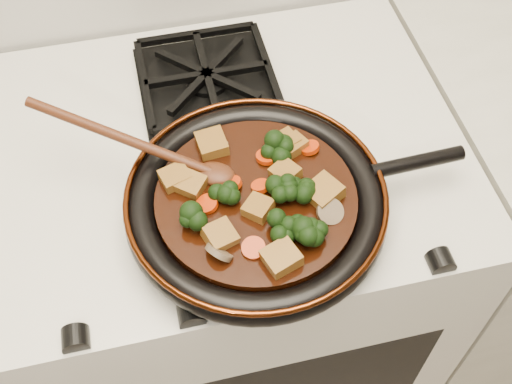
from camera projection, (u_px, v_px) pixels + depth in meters
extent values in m
cube|color=beige|center=(232.00, 280.00, 1.38)|extent=(0.76, 0.60, 0.90)
cylinder|color=black|center=(256.00, 207.00, 0.91)|extent=(0.34, 0.34, 0.01)
torus|color=black|center=(256.00, 204.00, 0.90)|extent=(0.37, 0.37, 0.04)
torus|color=#4B1E0A|center=(256.00, 195.00, 0.88)|extent=(0.37, 0.37, 0.01)
cylinder|color=black|center=(417.00, 162.00, 0.92)|extent=(0.14, 0.03, 0.02)
cylinder|color=black|center=(256.00, 201.00, 0.89)|extent=(0.28, 0.28, 0.02)
cube|color=brown|center=(285.00, 173.00, 0.90)|extent=(0.05, 0.05, 0.03)
cube|color=brown|center=(323.00, 193.00, 0.88)|extent=(0.06, 0.06, 0.03)
cube|color=brown|center=(191.00, 185.00, 0.89)|extent=(0.05, 0.05, 0.02)
cube|color=brown|center=(287.00, 142.00, 0.94)|extent=(0.04, 0.04, 0.02)
cube|color=brown|center=(281.00, 258.00, 0.82)|extent=(0.06, 0.05, 0.03)
cube|color=brown|center=(212.00, 144.00, 0.93)|extent=(0.05, 0.05, 0.02)
cube|color=brown|center=(220.00, 236.00, 0.84)|extent=(0.05, 0.05, 0.03)
cube|color=brown|center=(175.00, 178.00, 0.90)|extent=(0.05, 0.04, 0.02)
cube|color=brown|center=(258.00, 208.00, 0.87)|extent=(0.05, 0.05, 0.02)
cube|color=brown|center=(294.00, 145.00, 0.93)|extent=(0.04, 0.04, 0.02)
cylinder|color=#B62A05|center=(231.00, 184.00, 0.89)|extent=(0.03, 0.03, 0.02)
cylinder|color=#B62A05|center=(267.00, 157.00, 0.92)|extent=(0.03, 0.03, 0.01)
cylinder|color=#B62A05|center=(261.00, 186.00, 0.89)|extent=(0.03, 0.03, 0.02)
cylinder|color=#B62A05|center=(310.00, 148.00, 0.93)|extent=(0.03, 0.03, 0.02)
cylinder|color=#B62A05|center=(207.00, 204.00, 0.87)|extent=(0.03, 0.03, 0.02)
cylinder|color=#B62A05|center=(254.00, 248.00, 0.83)|extent=(0.03, 0.03, 0.02)
cylinder|color=brown|center=(219.00, 252.00, 0.83)|extent=(0.05, 0.05, 0.04)
cylinder|color=brown|center=(216.00, 145.00, 0.93)|extent=(0.04, 0.04, 0.03)
cylinder|color=brown|center=(330.00, 212.00, 0.86)|extent=(0.04, 0.04, 0.02)
ellipsoid|color=#431E0E|center=(216.00, 174.00, 0.90)|extent=(0.07, 0.06, 0.02)
cylinder|color=#431E0E|center=(122.00, 138.00, 0.90)|extent=(0.02, 0.02, 0.28)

